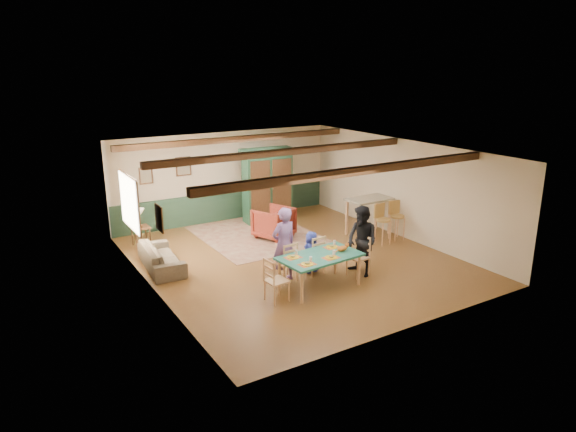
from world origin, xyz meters
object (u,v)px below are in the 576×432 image
dining_chair_end_left (277,280)px  counter_table (368,216)px  sofa (161,257)px  table_lamp (140,218)px  end_table (141,236)px  armoire (267,185)px  bar_stool_right (397,221)px  bar_stool_left (383,225)px  dining_table (320,272)px  person_woman (362,241)px  dining_chair_far_left (286,262)px  dining_chair_end_right (358,256)px  person_man (284,244)px  dining_chair_far_right (313,254)px  person_child (311,252)px  cat (342,248)px

dining_chair_end_left → counter_table: size_ratio=0.74×
sofa → table_lamp: size_ratio=3.85×
dining_chair_end_left → end_table: size_ratio=1.73×
armoire → bar_stool_right: 4.03m
bar_stool_left → bar_stool_right: bearing=5.6°
bar_stool_left → table_lamp: bearing=147.3°
dining_table → person_woman: 1.29m
dining_table → dining_chair_far_left: bearing=123.8°
dining_table → bar_stool_right: (3.61, 1.53, 0.17)m
dining_table → table_lamp: 5.27m
table_lamp → bar_stool_right: bar_stool_right is taller
dining_chair_end_right → sofa: size_ratio=0.49×
person_man → dining_chair_far_left: bearing=90.0°
dining_chair_far_right → sofa: bearing=-41.1°
person_man → person_child: person_man is taller
dining_table → person_man: (-0.45, 0.74, 0.47)m
end_table → table_lamp: (0.00, 0.00, 0.51)m
dining_chair_end_left → armoire: size_ratio=0.41×
person_child → bar_stool_left: size_ratio=0.91×
dining_chair_end_right → bar_stool_left: bearing=120.3°
cat → sofa: bearing=132.1°
person_man → sofa: bearing=-49.8°
dining_chair_end_right → person_woman: person_woman is taller
dining_chair_far_right → counter_table: 3.31m
person_man → dining_chair_far_right: bearing=174.3°
dining_chair_far_left → bar_stool_right: size_ratio=0.87×
end_table → bar_stool_right: bearing=-26.7°
dining_chair_end_left → end_table: 4.91m
dining_table → sofa: size_ratio=0.93×
dining_chair_end_right → table_lamp: size_ratio=1.89×
dining_chair_far_left → sofa: dining_chair_far_left is taller
dining_chair_far_left → bar_stool_left: bar_stool_left is taller
armoire → end_table: armoire is taller
dining_chair_far_right → counter_table: counter_table is taller
dining_chair_end_left → person_man: (0.66, 0.84, 0.38)m
dining_chair_end_left → bar_stool_right: 4.99m
sofa → bar_stool_right: size_ratio=1.78×
dining_table → dining_chair_end_left: bearing=-175.2°
person_child → sofa: person_child is taller
person_man → end_table: 4.42m
dining_chair_far_left → dining_chair_end_right: bearing=155.1°
counter_table → dining_chair_far_left: bearing=-156.2°
dining_chair_end_left → counter_table: bearing=-66.0°
end_table → dining_table: bearing=-61.4°
armoire → bar_stool_right: armoire is taller
dining_chair_far_left → dining_chair_far_right: size_ratio=1.00×
cat → counter_table: size_ratio=0.28×
cat → end_table: 5.61m
cat → bar_stool_left: (2.50, 1.49, -0.28)m
dining_chair_far_left → armoire: size_ratio=0.41×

